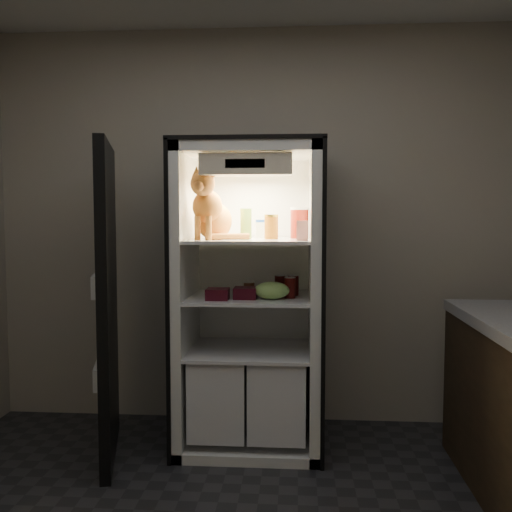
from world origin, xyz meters
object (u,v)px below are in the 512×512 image
(refrigerator, at_px, (250,318))
(parmesan_shaker, at_px, (246,224))
(salsa_jar, at_px, (271,227))
(condiment_jar, at_px, (249,288))
(soda_can_b, at_px, (293,285))
(berry_box_right, at_px, (245,293))
(grape_bag, at_px, (272,290))
(soda_can_c, at_px, (290,288))
(cream_carton, at_px, (302,231))
(mayo_tub, at_px, (262,229))
(soda_can_a, at_px, (280,285))
(tabby_cat, at_px, (211,212))
(pepper_jar, at_px, (299,223))
(berry_box_left, at_px, (218,294))

(refrigerator, bearing_deg, parmesan_shaker, -128.91)
(salsa_jar, distance_m, condiment_jar, 0.40)
(soda_can_b, height_order, berry_box_right, soda_can_b)
(refrigerator, height_order, soda_can_b, refrigerator)
(grape_bag, bearing_deg, soda_can_c, 27.19)
(cream_carton, height_order, condiment_jar, cream_carton)
(mayo_tub, bearing_deg, soda_can_a, -35.15)
(refrigerator, distance_m, soda_can_a, 0.28)
(soda_can_c, bearing_deg, berry_box_right, -171.16)
(tabby_cat, height_order, parmesan_shaker, tabby_cat)
(soda_can_c, distance_m, condiment_jar, 0.26)
(parmesan_shaker, bearing_deg, soda_can_c, -20.38)
(soda_can_b, height_order, soda_can_c, same)
(pepper_jar, relative_size, cream_carton, 1.71)
(tabby_cat, distance_m, berry_box_right, 0.52)
(soda_can_b, distance_m, berry_box_left, 0.49)
(soda_can_a, bearing_deg, grape_bag, -103.79)
(soda_can_b, distance_m, condiment_jar, 0.27)
(parmesan_shaker, distance_m, berry_box_left, 0.48)
(soda_can_a, xyz_separation_m, soda_can_b, (0.08, -0.01, 0.00))
(mayo_tub, distance_m, cream_carton, 0.41)
(parmesan_shaker, relative_size, soda_can_a, 1.50)
(soda_can_b, height_order, berry_box_left, soda_can_b)
(tabby_cat, xyz_separation_m, berry_box_left, (0.05, -0.10, -0.48))
(pepper_jar, bearing_deg, soda_can_b, -115.92)
(grape_bag, xyz_separation_m, berry_box_left, (-0.32, -0.04, -0.02))
(refrigerator, distance_m, soda_can_c, 0.35)
(condiment_jar, bearing_deg, soda_can_a, 15.37)
(soda_can_c, bearing_deg, grape_bag, -152.81)
(refrigerator, bearing_deg, mayo_tub, 47.64)
(cream_carton, distance_m, soda_can_c, 0.37)
(mayo_tub, height_order, cream_carton, mayo_tub)
(tabby_cat, height_order, cream_carton, tabby_cat)
(parmesan_shaker, distance_m, berry_box_right, 0.43)
(mayo_tub, distance_m, berry_box_right, 0.46)
(soda_can_c, bearing_deg, mayo_tub, 130.93)
(refrigerator, relative_size, parmesan_shaker, 10.14)
(salsa_jar, distance_m, grape_bag, 0.39)
(berry_box_left, relative_size, berry_box_right, 0.98)
(berry_box_left, bearing_deg, tabby_cat, 118.86)
(salsa_jar, height_order, berry_box_left, salsa_jar)
(tabby_cat, height_order, berry_box_right, tabby_cat)
(soda_can_a, bearing_deg, condiment_jar, -164.63)
(cream_carton, bearing_deg, soda_can_c, 121.13)
(parmesan_shaker, distance_m, cream_carton, 0.41)
(refrigerator, height_order, condiment_jar, refrigerator)
(pepper_jar, bearing_deg, refrigerator, -168.89)
(refrigerator, bearing_deg, pepper_jar, 11.11)
(condiment_jar, bearing_deg, grape_bag, -41.32)
(tabby_cat, xyz_separation_m, soda_can_b, (0.49, 0.12, -0.45))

